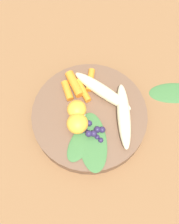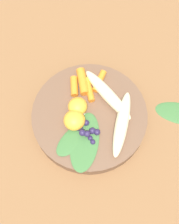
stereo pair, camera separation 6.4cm
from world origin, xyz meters
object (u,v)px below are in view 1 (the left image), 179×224
at_px(banana_peeled_left, 102,91).
at_px(kale_leaf_stray, 174,93).
at_px(banana_peeled_right, 124,116).
at_px(bowl, 90,116).
at_px(orange_segment_near, 76,122).

xyz_separation_m(banana_peeled_left, kale_leaf_stray, (0.12, -0.12, -0.04)).
bearing_deg(banana_peeled_left, kale_leaf_stray, -137.36).
bearing_deg(kale_leaf_stray, banana_peeled_right, -150.15).
height_order(bowl, banana_peeled_right, banana_peeled_right).
distance_m(orange_segment_near, kale_leaf_stray, 0.25).
bearing_deg(kale_leaf_stray, bowl, -162.79).
height_order(bowl, kale_leaf_stray, bowl).
xyz_separation_m(banana_peeled_left, orange_segment_near, (-0.09, -0.01, 0.00)).
bearing_deg(banana_peeled_right, kale_leaf_stray, -61.13).
distance_m(banana_peeled_left, banana_peeled_right, 0.07).
bearing_deg(banana_peeled_left, orange_segment_near, 90.11).
bearing_deg(banana_peeled_right, bowl, 80.08).
relative_size(bowl, kale_leaf_stray, 2.15).
bearing_deg(bowl, kale_leaf_stray, -30.65).
distance_m(banana_peeled_right, orange_segment_near, 0.10).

